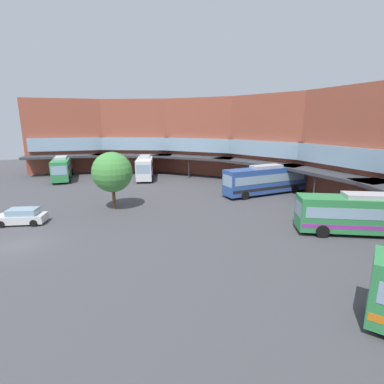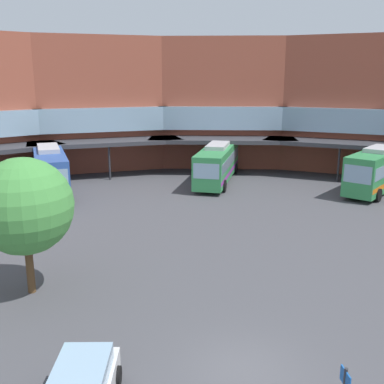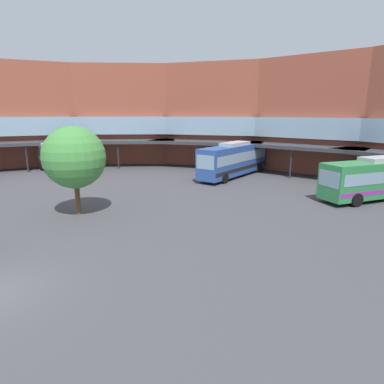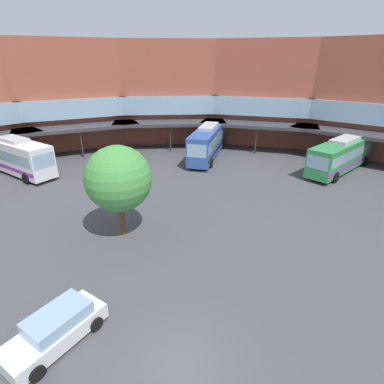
% 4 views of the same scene
% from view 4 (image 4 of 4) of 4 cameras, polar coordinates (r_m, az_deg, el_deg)
% --- Properties ---
extents(ground_plane, '(126.12, 126.12, 0.00)m').
position_cam_4_polar(ground_plane, '(14.45, -2.08, -29.42)').
color(ground_plane, '#47474C').
extents(station_building, '(83.40, 44.32, 13.86)m').
position_cam_4_polar(station_building, '(32.26, 11.24, 14.64)').
color(station_building, '#9E4C38').
rests_on(station_building, ground).
extents(bus_1, '(2.97, 12.29, 4.01)m').
position_cam_4_polar(bus_1, '(38.83, 3.06, 9.53)').
color(bus_1, '#2D519E').
rests_on(bus_1, ground).
extents(bus_2, '(10.58, 5.63, 3.95)m').
position_cam_4_polar(bus_2, '(37.66, -29.87, 5.88)').
color(bus_2, white).
rests_on(bus_2, ground).
extents(bus_3, '(8.11, 11.26, 3.67)m').
position_cam_4_polar(bus_3, '(37.49, 26.21, 6.32)').
color(bus_3, '#338C4C').
rests_on(bus_3, ground).
extents(parked_car, '(3.05, 4.74, 1.53)m').
position_cam_4_polar(parked_car, '(15.75, -24.05, -22.29)').
color(parked_car, silver).
rests_on(parked_car, ground).
extents(plaza_tree, '(4.45, 4.45, 6.46)m').
position_cam_4_polar(plaza_tree, '(20.79, -13.57, 2.40)').
color(plaza_tree, brown).
rests_on(plaza_tree, ground).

